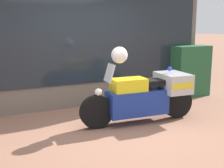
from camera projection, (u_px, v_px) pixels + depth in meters
The scene contains 6 objects.
ground_plane at pixel (119, 131), 5.64m from camera, with size 60.00×60.00×0.00m, color #8E604C.
shop_building at pixel (62, 33), 6.89m from camera, with size 6.44×0.55×3.38m.
window_display at pixel (93, 83), 7.48m from camera, with size 5.15×0.30×2.05m.
paramedic_motorcycle at pixel (147, 95), 6.07m from camera, with size 2.38×0.76×1.19m.
utility_cabinet at pixel (191, 71), 8.13m from camera, with size 1.00×0.44×1.32m, color #235633.
white_helmet at pixel (119, 55), 5.69m from camera, with size 0.30×0.30×0.30m, color white.
Camera 1 is at (-2.46, -4.76, 1.98)m, focal length 50.00 mm.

